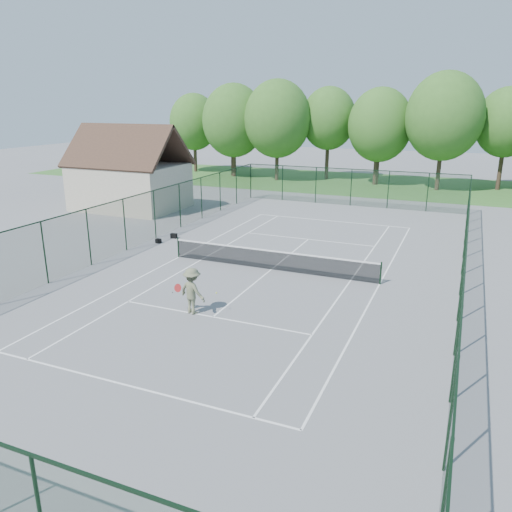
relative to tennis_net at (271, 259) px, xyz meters
name	(u,v)px	position (x,y,z in m)	size (l,w,h in m)	color
ground	(271,270)	(0.00, 0.00, -0.58)	(140.00, 140.00, 0.00)	gray
grass_far	(376,184)	(0.00, 30.00, -0.57)	(80.00, 16.00, 0.01)	#3E752F
court_lines	(271,270)	(0.00, 0.00, -0.57)	(11.05, 23.85, 0.01)	white
tennis_net	(271,259)	(0.00, 0.00, 0.00)	(11.08, 0.08, 1.10)	black
fence_enclosure	(272,240)	(0.00, 0.00, 0.98)	(18.05, 36.05, 3.02)	#1B3A23
utility_building	(129,169)	(-16.00, 10.00, 2.54)	(8.60, 6.27, 6.63)	beige
tree_line_far	(380,125)	(0.00, 30.00, 5.42)	(39.40, 6.40, 9.70)	#422F23
sports_bag_a	(158,241)	(-8.15, 2.00, -0.44)	(0.34, 0.20, 0.27)	black
sports_bag_b	(174,236)	(-7.90, 3.34, -0.42)	(0.39, 0.24, 0.30)	black
tennis_player	(192,291)	(-0.93, -6.36, 0.38)	(1.79, 1.02, 1.92)	#666A4D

